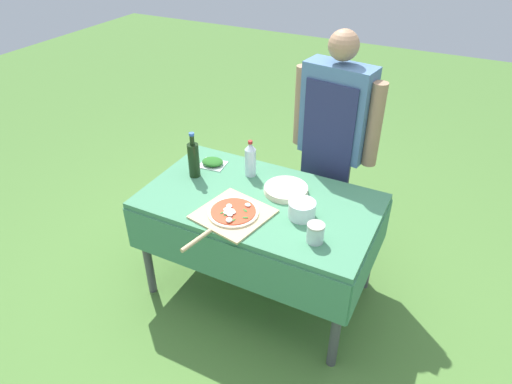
{
  "coord_description": "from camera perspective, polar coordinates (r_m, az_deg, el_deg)",
  "views": [
    {
      "loc": [
        0.97,
        -1.96,
        2.23
      ],
      "look_at": [
        -0.02,
        0.0,
        0.77
      ],
      "focal_mm": 32.0,
      "sensor_mm": 36.0,
      "label": 1
    }
  ],
  "objects": [
    {
      "name": "mixing_tub",
      "position": [
        2.5,
        5.76,
        -2.2
      ],
      "size": [
        0.15,
        0.15,
        0.1
      ],
      "primitive_type": "cylinder",
      "color": "silver",
      "rests_on": "prep_table"
    },
    {
      "name": "water_bottle",
      "position": [
        2.82,
        -0.7,
        4.12
      ],
      "size": [
        0.07,
        0.07,
        0.24
      ],
      "color": "silver",
      "rests_on": "prep_table"
    },
    {
      "name": "person_cook",
      "position": [
        2.97,
        9.75,
        7.21
      ],
      "size": [
        0.59,
        0.25,
        1.58
      ],
      "rotation": [
        0.0,
        0.0,
        2.99
      ],
      "color": "#4C4C51",
      "rests_on": "ground"
    },
    {
      "name": "oil_bottle",
      "position": [
        2.84,
        -7.8,
        4.09
      ],
      "size": [
        0.07,
        0.07,
        0.3
      ],
      "color": "black",
      "rests_on": "prep_table"
    },
    {
      "name": "prep_table",
      "position": [
        2.71,
        0.45,
        -2.51
      ],
      "size": [
        1.38,
        0.81,
        0.73
      ],
      "color": "#478960",
      "rests_on": "ground"
    },
    {
      "name": "plate_stack",
      "position": [
        2.71,
        3.77,
        0.31
      ],
      "size": [
        0.27,
        0.27,
        0.03
      ],
      "color": "beige",
      "rests_on": "prep_table"
    },
    {
      "name": "ground_plane",
      "position": [
        3.13,
        0.4,
        -11.86
      ],
      "size": [
        12.0,
        12.0,
        0.0
      ],
      "primitive_type": "plane",
      "color": "#517F38"
    },
    {
      "name": "pizza_on_peel",
      "position": [
        2.52,
        -3.04,
        -2.77
      ],
      "size": [
        0.43,
        0.6,
        0.05
      ],
      "rotation": [
        0.0,
        0.0,
        -0.2
      ],
      "color": "#D1B27F",
      "rests_on": "prep_table"
    },
    {
      "name": "sauce_jar",
      "position": [
        2.34,
        7.43,
        -5.21
      ],
      "size": [
        0.09,
        0.09,
        0.11
      ],
      "color": "silver",
      "rests_on": "prep_table"
    },
    {
      "name": "herb_container",
      "position": [
        2.99,
        -5.45,
        3.72
      ],
      "size": [
        0.18,
        0.16,
        0.04
      ],
      "rotation": [
        0.0,
        0.0,
        0.11
      ],
      "color": "silver",
      "rests_on": "prep_table"
    }
  ]
}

